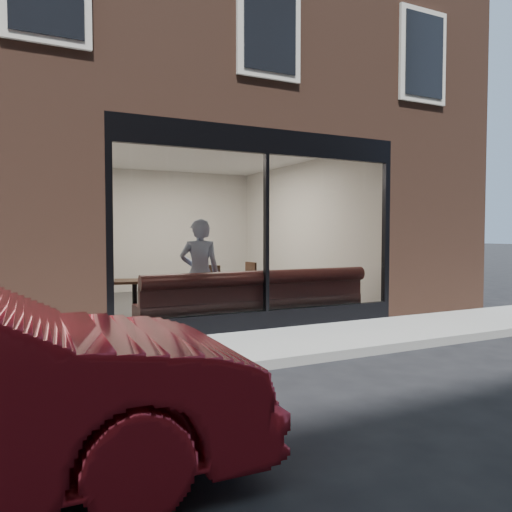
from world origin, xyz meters
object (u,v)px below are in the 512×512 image
person (200,273)px  cafe_chair_left (205,304)px  cafe_table_left (135,281)px  cafe_table_right (263,276)px  cafe_chair_right (243,297)px  banquette (255,312)px

person → cafe_chair_left: bearing=-96.0°
cafe_table_left → cafe_table_right: bearing=-1.6°
person → cafe_table_right: (1.46, 0.58, -0.15)m
person → cafe_table_left: 1.13m
person → cafe_chair_right: (1.47, 1.47, -0.65)m
cafe_table_left → cafe_chair_right: cafe_table_left is taller
banquette → cafe_table_left: size_ratio=6.11×
banquette → cafe_table_left: (-1.81, 0.89, 0.52)m
banquette → cafe_table_left: 2.09m
person → cafe_chair_right: 2.17m
person → cafe_table_left: size_ratio=2.71×
banquette → cafe_table_right: size_ratio=5.81×
person → cafe_table_right: 1.58m
banquette → cafe_table_left: cafe_table_left is taller
cafe_table_right → cafe_chair_right: size_ratio=1.76×
cafe_chair_left → person: bearing=41.2°
cafe_table_left → cafe_chair_left: cafe_table_left is taller
person → cafe_chair_left: (0.41, 0.88, -0.65)m
person → cafe_chair_left: size_ratio=4.41×
cafe_table_left → cafe_chair_right: 2.58m
person → cafe_chair_left: 1.17m
person → cafe_chair_right: size_ratio=4.55×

